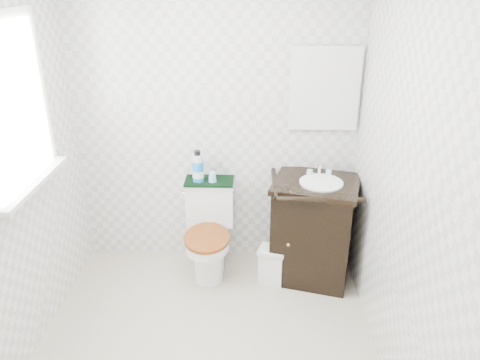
{
  "coord_description": "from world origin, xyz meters",
  "views": [
    {
      "loc": [
        0.29,
        -2.27,
        2.22
      ],
      "look_at": [
        0.2,
        0.75,
        0.89
      ],
      "focal_mm": 35.0,
      "sensor_mm": 36.0,
      "label": 1
    }
  ],
  "objects_px": {
    "vanity": "(313,228)",
    "mouthwash_bottle": "(198,167)",
    "cup": "(212,177)",
    "trash_bin": "(272,265)",
    "toilet": "(209,234)"
  },
  "relations": [
    {
      "from": "vanity",
      "to": "cup",
      "type": "distance_m",
      "value": 0.88
    },
    {
      "from": "toilet",
      "to": "vanity",
      "type": "distance_m",
      "value": 0.83
    },
    {
      "from": "trash_bin",
      "to": "mouthwash_bottle",
      "type": "bearing_deg",
      "value": 155.14
    },
    {
      "from": "vanity",
      "to": "mouthwash_bottle",
      "type": "xyz_separation_m",
      "value": [
        -0.9,
        0.17,
        0.43
      ]
    },
    {
      "from": "vanity",
      "to": "cup",
      "type": "height_order",
      "value": "vanity"
    },
    {
      "from": "mouthwash_bottle",
      "to": "cup",
      "type": "xyz_separation_m",
      "value": [
        0.11,
        -0.01,
        -0.07
      ]
    },
    {
      "from": "vanity",
      "to": "cup",
      "type": "relative_size",
      "value": 11.54
    },
    {
      "from": "mouthwash_bottle",
      "to": "toilet",
      "type": "bearing_deg",
      "value": -49.72
    },
    {
      "from": "mouthwash_bottle",
      "to": "cup",
      "type": "bearing_deg",
      "value": -5.47
    },
    {
      "from": "vanity",
      "to": "mouthwash_bottle",
      "type": "distance_m",
      "value": 1.01
    },
    {
      "from": "vanity",
      "to": "cup",
      "type": "bearing_deg",
      "value": 168.8
    },
    {
      "from": "trash_bin",
      "to": "mouthwash_bottle",
      "type": "relative_size",
      "value": 1.2
    },
    {
      "from": "mouthwash_bottle",
      "to": "cup",
      "type": "relative_size",
      "value": 3.13
    },
    {
      "from": "trash_bin",
      "to": "cup",
      "type": "xyz_separation_m",
      "value": [
        -0.47,
        0.26,
        0.63
      ]
    },
    {
      "from": "trash_bin",
      "to": "mouthwash_bottle",
      "type": "height_order",
      "value": "mouthwash_bottle"
    }
  ]
}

